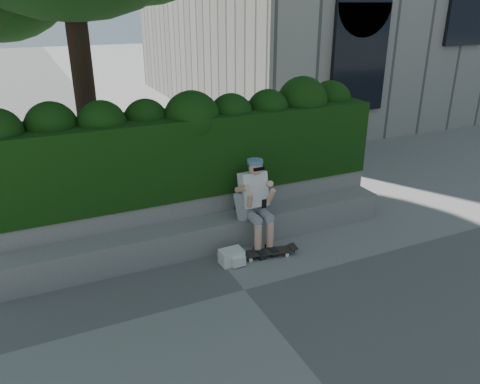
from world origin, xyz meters
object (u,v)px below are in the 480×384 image
skateboard (267,252)px  backpack_plaid (245,204)px  backpack_ground (231,257)px  person (255,200)px

skateboard → backpack_plaid: size_ratio=1.93×
backpack_ground → person: bearing=32.5°
backpack_plaid → backpack_ground: size_ratio=1.29×
backpack_ground → backpack_plaid: bearing=45.1°
person → backpack_ground: bearing=-146.0°
skateboard → backpack_ground: (-0.56, 0.04, 0.04)m
person → backpack_plaid: 0.17m
skateboard → backpack_plaid: bearing=114.3°
person → backpack_ground: person is taller
person → backpack_ground: size_ratio=4.16×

